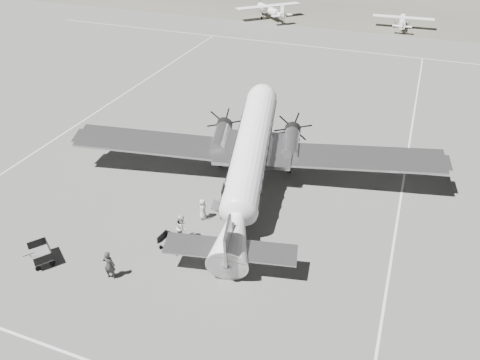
# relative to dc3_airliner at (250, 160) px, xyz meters

# --- Properties ---
(ground) EXTENTS (260.00, 260.00, 0.00)m
(ground) POSITION_rel_dc3_airliner_xyz_m (-1.28, -2.65, -2.73)
(ground) COLOR slate
(ground) RESTS_ON ground
(taxi_line_right) EXTENTS (0.15, 80.00, 0.01)m
(taxi_line_right) POSITION_rel_dc3_airliner_xyz_m (10.72, -2.65, -2.72)
(taxi_line_right) COLOR silver
(taxi_line_right) RESTS_ON ground
(taxi_line_left) EXTENTS (0.15, 60.00, 0.01)m
(taxi_line_left) POSITION_rel_dc3_airliner_xyz_m (-19.28, 7.35, -2.72)
(taxi_line_left) COLOR silver
(taxi_line_left) RESTS_ON ground
(taxi_line_horizon) EXTENTS (90.00, 0.15, 0.01)m
(taxi_line_horizon) POSITION_rel_dc3_airliner_xyz_m (-1.28, 37.35, -2.72)
(taxi_line_horizon) COLOR silver
(taxi_line_horizon) RESTS_ON ground
(dc3_airliner) EXTENTS (32.17, 25.42, 5.46)m
(dc3_airliner) POSITION_rel_dc3_airliner_xyz_m (0.00, 0.00, 0.00)
(dc3_airliner) COLOR #A6A7A9
(dc3_airliner) RESTS_ON ground
(light_plane_left) EXTENTS (14.74, 14.71, 2.39)m
(light_plane_left) POSITION_rel_dc3_airliner_xyz_m (-14.43, 50.16, -1.54)
(light_plane_left) COLOR white
(light_plane_left) RESTS_ON ground
(light_plane_right) EXTENTS (9.72, 8.05, 1.94)m
(light_plane_right) POSITION_rel_dc3_airliner_xyz_m (6.89, 51.69, -1.76)
(light_plane_right) COLOR white
(light_plane_right) RESTS_ON ground
(baggage_cart_near) EXTENTS (1.73, 1.33, 0.90)m
(baggage_cart_near) POSITION_rel_dc3_airliner_xyz_m (-2.40, -7.84, -2.28)
(baggage_cart_near) COLOR #5F5F5F
(baggage_cart_near) RESTS_ON ground
(baggage_cart_far) EXTENTS (2.30, 2.19, 1.06)m
(baggage_cart_far) POSITION_rel_dc3_airliner_xyz_m (-9.26, -11.70, -2.20)
(baggage_cart_far) COLOR #5F5F5F
(baggage_cart_far) RESTS_ON ground
(ground_crew) EXTENTS (0.78, 0.58, 1.95)m
(ground_crew) POSITION_rel_dc3_airliner_xyz_m (-4.53, -11.39, -1.75)
(ground_crew) COLOR #303030
(ground_crew) RESTS_ON ground
(ramp_agent) EXTENTS (0.88, 1.06, 1.95)m
(ramp_agent) POSITION_rel_dc3_airliner_xyz_m (-2.14, -6.80, -1.75)
(ramp_agent) COLOR silver
(ramp_agent) RESTS_ON ground
(passenger) EXTENTS (0.73, 0.88, 1.54)m
(passenger) POSITION_rel_dc3_airliner_xyz_m (-1.87, -4.27, -1.96)
(passenger) COLOR #B8B8B6
(passenger) RESTS_ON ground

